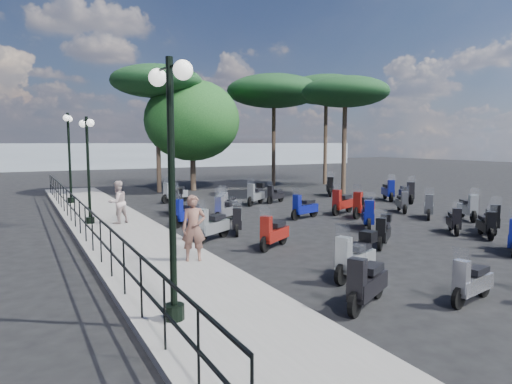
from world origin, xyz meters
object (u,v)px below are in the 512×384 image
scooter_11 (175,194)px  scooter_21 (402,203)px  scooter_20 (429,207)px  scooter_17 (256,194)px  scooter_14 (383,232)px  scooter_9 (227,210)px  scooter_13 (454,222)px  woman (194,228)px  pedestrian_far (118,202)px  scooter_16 (304,208)px  scooter_19 (486,225)px  scooter_27 (407,193)px  scooter_5 (177,202)px  scooter_4 (187,214)px  broadleaf_tree (192,120)px  pine_2 (157,82)px  pine_3 (345,92)px  scooter_31 (226,207)px  scooter_8 (274,233)px  lamp_post_0 (172,173)px  scooter_22 (342,203)px  scooter_29 (330,187)px  scooter_0 (471,283)px  scooter_3 (212,226)px  pine_1 (326,90)px  scooter_26 (468,209)px  scooter_28 (388,191)px  scooter_10 (228,205)px  lamp_post_1 (88,163)px  scooter_7 (356,257)px  scooter_1 (366,284)px  scooter_2 (237,220)px  pine_0 (274,91)px  scooter_15 (368,214)px

scooter_11 → scooter_21: size_ratio=1.21×
scooter_20 → scooter_17: bearing=-9.1°
scooter_14 → scooter_17: (0.94, 10.00, 0.07)m
scooter_9 → scooter_13: bearing=-165.9°
woman → scooter_17: woman is taller
pedestrian_far → scooter_17: 7.96m
scooter_16 → scooter_19: 6.74m
scooter_27 → scooter_5: bearing=17.8°
scooter_4 → pedestrian_far: bearing=36.8°
broadleaf_tree → pine_2: bearing=179.0°
woman → pine_3: size_ratio=0.24×
scooter_4 → scooter_9: size_ratio=1.00×
scooter_31 → pine_2: bearing=-46.6°
scooter_19 → scooter_8: bearing=22.8°
scooter_4 → pine_3: size_ratio=0.22×
scooter_4 → scooter_5: bearing=-42.3°
lamp_post_0 → scooter_27: size_ratio=2.62×
broadleaf_tree → scooter_22: bearing=-79.3°
scooter_20 → scooter_29: bearing=-49.8°
scooter_20 → scooter_0: bearing=94.4°
scooter_3 → scooter_31: (2.17, 3.70, -0.01)m
pedestrian_far → pine_1: bearing=-170.7°
pedestrian_far → pine_1: (17.19, 10.52, 6.01)m
scooter_5 → scooter_26: bearing=171.4°
lamp_post_0 → scooter_28: lamp_post_0 is taller
lamp_post_0 → scooter_21: lamp_post_0 is taller
scooter_21 → scooter_29: scooter_29 is taller
scooter_17 → scooter_28: 7.37m
woman → scooter_16: bearing=53.8°
scooter_13 → pine_1: pine_1 is taller
scooter_10 → scooter_31: bearing=106.4°
woman → scooter_14: bearing=11.9°
lamp_post_1 → scooter_3: (3.09, -4.29, -1.91)m
scooter_7 → scooter_9: 8.33m
scooter_27 → scooter_1: bearing=68.7°
pedestrian_far → scooter_11: size_ratio=0.96×
scooter_3 → scooter_10: bearing=-62.4°
scooter_2 → scooter_16: (3.76, 1.46, -0.01)m
scooter_0 → scooter_5: (-1.58, 13.43, 0.13)m
pine_1 → scooter_31: bearing=-140.4°
pine_1 → pine_0: bearing=166.8°
scooter_2 → scooter_21: bearing=-148.8°
scooter_15 → pine_3: 12.17m
scooter_0 → pine_3: (9.57, 15.89, 5.64)m
scooter_27 → scooter_9: bearing=31.7°
scooter_10 → scooter_27: bearing=-138.0°
pine_0 → pine_3: pine_0 is taller
scooter_11 → scooter_28: scooter_28 is taller
scooter_10 → scooter_15: scooter_15 is taller
scooter_13 → scooter_2: bearing=13.3°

